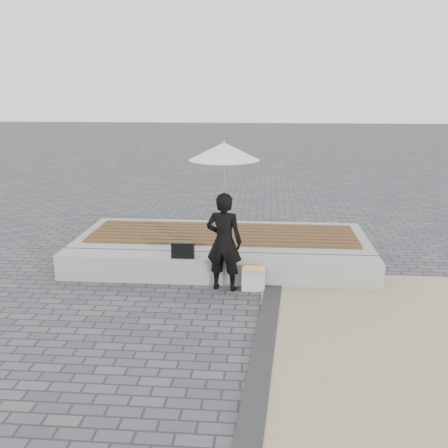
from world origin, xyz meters
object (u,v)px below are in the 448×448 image
(handbag, at_px, (183,250))
(seating_ledge, at_px, (217,268))
(canvas_tote, at_px, (253,279))
(parasol, at_px, (224,151))
(woman, at_px, (224,242))

(handbag, bearing_deg, seating_ledge, 12.56)
(seating_ledge, height_order, canvas_tote, seating_ledge)
(parasol, bearing_deg, seating_ledge, 113.20)
(seating_ledge, distance_m, canvas_tote, 0.68)
(woman, relative_size, parasol, 1.15)
(woman, bearing_deg, handbag, -8.62)
(woman, distance_m, parasol, 1.31)
(woman, bearing_deg, canvas_tote, -172.36)
(woman, height_order, parasol, parasol)
(seating_ledge, xyz_separation_m, canvas_tote, (0.58, -0.35, -0.02))
(seating_ledge, height_order, handbag, handbag)
(seating_ledge, bearing_deg, canvas_tote, -31.31)
(parasol, bearing_deg, canvas_tote, -2.30)
(seating_ledge, height_order, parasol, parasol)
(seating_ledge, relative_size, woman, 3.41)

